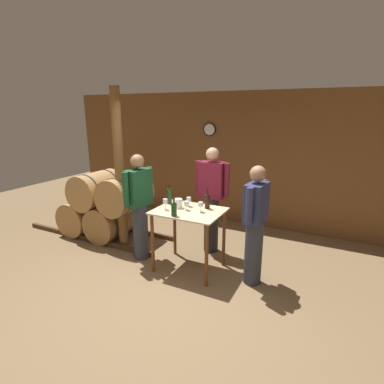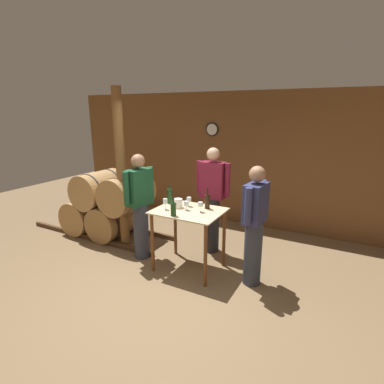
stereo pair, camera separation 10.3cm
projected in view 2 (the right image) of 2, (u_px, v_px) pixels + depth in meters
The scene contains 16 objects.
ground_plane at pixel (164, 296), 3.88m from camera, with size 14.00×14.00×0.00m, color brown.
back_wall at pixel (244, 160), 6.09m from camera, with size 8.40×0.08×2.70m.
barrel_rack at pixel (107, 205), 5.66m from camera, with size 2.96×0.88×1.23m.
tasting_table at pixel (189, 222), 4.38m from camera, with size 0.98×0.77×0.93m.
wooden_post at pixel (121, 171), 5.01m from camera, with size 0.16×0.16×2.70m.
wine_bottle_far_left at pixel (170, 196), 4.62m from camera, with size 0.08×0.08×0.30m.
wine_bottle_left at pixel (173, 209), 4.07m from camera, with size 0.08×0.08×0.26m.
wine_bottle_center at pixel (207, 201), 4.38m from camera, with size 0.08×0.08×0.31m.
wine_glass_near_left at pixel (165, 202), 4.33m from camera, with size 0.07×0.07×0.16m.
wine_glass_near_center at pixel (189, 200), 4.48m from camera, with size 0.07×0.07×0.14m.
wine_glass_near_right at pixel (186, 204), 4.31m from camera, with size 0.07×0.07×0.14m.
wine_glass_far_side at pixel (200, 205), 4.22m from camera, with size 0.07×0.07×0.15m.
ice_bucket at pixel (178, 203), 4.43m from camera, with size 0.13×0.13×0.14m.
person_host at pixel (140, 205), 4.69m from camera, with size 0.29×0.58×1.69m.
person_visitor_with_scarf at pixel (254, 224), 3.95m from camera, with size 0.25×0.59×1.65m.
person_visitor_bearded at pixel (213, 198), 4.90m from camera, with size 0.59×0.24×1.76m.
Camera 2 is at (1.92, -2.82, 2.32)m, focal length 28.00 mm.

